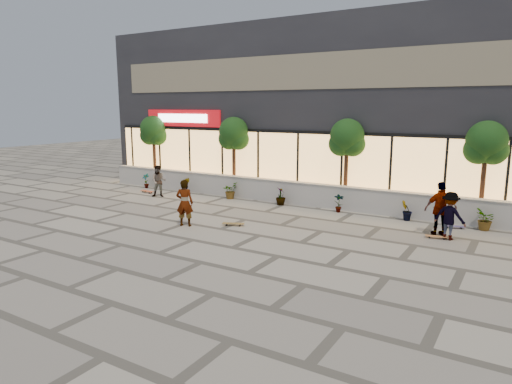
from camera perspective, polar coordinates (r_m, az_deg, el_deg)
The scene contains 22 objects.
ground at distance 15.60m, azimuth -7.92°, elevation -5.97°, with size 80.00×80.00×0.00m, color #A49E8E.
planter_wall at distance 21.20m, azimuth 4.05°, elevation 0.00°, with size 22.00×0.42×1.04m.
retail_building at distance 25.84m, azimuth 9.84°, elevation 10.09°, with size 24.00×9.17×8.50m.
shrub_a at distance 25.77m, azimuth -13.58°, elevation 1.37°, with size 0.43×0.29×0.81m, color #1D3D13.
shrub_b at distance 23.90m, azimuth -8.80°, elevation 0.83°, with size 0.45×0.36×0.81m, color #1D3D13.
shrub_c at distance 22.22m, azimuth -3.26°, elevation 0.20°, with size 0.73×0.63×0.81m, color #1D3D13.
shrub_d at distance 20.79m, azimuth 3.11°, elevation -0.53°, with size 0.45×0.45×0.81m, color #1D3D13.
shrub_e at distance 19.65m, azimuth 10.32°, elevation -1.35°, with size 0.43×0.29×0.81m, color #1D3D13.
shrub_f at distance 18.87m, azimuth 18.28°, elevation -2.22°, with size 0.45×0.36×0.81m, color #1D3D13.
shrub_g at distance 18.47m, azimuth 26.76°, elevation -3.11°, with size 0.73×0.63×0.81m, color #1D3D13.
tree_west at distance 26.74m, azimuth -12.70°, elevation 7.30°, with size 1.60×1.50×3.92m.
tree_midwest at distance 23.27m, azimuth -2.80°, elevation 7.08°, with size 1.60×1.50×3.92m.
tree_mideast at distance 20.53m, azimuth 11.30°, elevation 6.41°, with size 1.60×1.50×3.92m.
tree_east at distance 19.35m, azimuth 26.83°, elevation 5.22°, with size 1.60×1.50×3.92m.
skater_center at distance 17.25m, azimuth -8.91°, elevation -1.35°, with size 0.65×0.42×1.77m, color white.
skater_left at distance 23.08m, azimuth -12.07°, elevation 1.33°, with size 0.76×0.59×1.57m, color #887257.
skater_right_near at distance 17.01m, azimuth 22.09°, elevation -1.97°, with size 1.11×0.46×1.90m, color white.
skater_right_far at distance 16.65m, azimuth 23.07°, elevation -2.76°, with size 1.05×0.61×1.63m, color maroon.
skateboard_center at distance 17.26m, azimuth -2.86°, elevation -3.96°, with size 0.84×0.50×0.10m.
skateboard_left at distance 24.42m, azimuth -13.45°, elevation 0.11°, with size 0.88×0.32×0.10m.
skateboard_right_near at distance 16.76m, azimuth 21.64°, elevation -5.19°, with size 0.76×0.31×0.09m.
skateboard_right_far at distance 18.40m, azimuth 23.54°, elevation -3.96°, with size 0.77×0.37×0.09m.
Camera 1 is at (9.51, -11.54, 4.44)m, focal length 32.00 mm.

